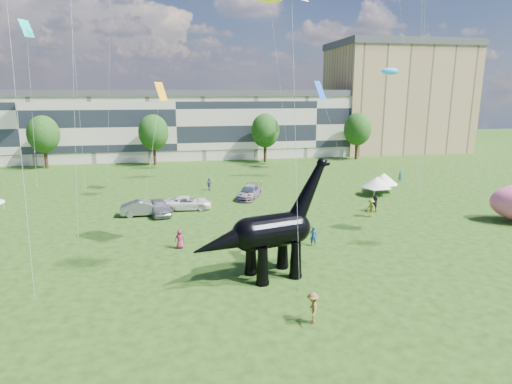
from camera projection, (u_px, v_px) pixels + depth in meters
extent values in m
plane|color=#16330C|center=(310.00, 294.00, 27.47)|extent=(220.00, 220.00, 0.00)
cube|color=beige|center=(176.00, 127.00, 84.04)|extent=(78.00, 11.00, 12.00)
cube|color=tan|center=(396.00, 100.00, 94.29)|extent=(28.00, 18.00, 22.00)
cylinder|color=#382314|center=(46.00, 159.00, 72.53)|extent=(0.56, 0.56, 3.20)
ellipsoid|color=#14380F|center=(43.00, 131.00, 71.45)|extent=(5.20, 5.20, 6.24)
cylinder|color=#382314|center=(155.00, 156.00, 75.72)|extent=(0.56, 0.56, 3.20)
ellipsoid|color=#14380F|center=(153.00, 129.00, 74.65)|extent=(5.20, 5.20, 6.24)
cylinder|color=#382314|center=(265.00, 153.00, 79.27)|extent=(0.56, 0.56, 3.20)
ellipsoid|color=#14380F|center=(265.00, 128.00, 78.19)|extent=(5.20, 5.20, 6.24)
cylinder|color=#382314|center=(356.00, 151.00, 82.46)|extent=(0.56, 0.56, 3.20)
ellipsoid|color=#14380F|center=(358.00, 126.00, 81.39)|extent=(5.20, 5.20, 6.24)
cone|color=black|center=(263.00, 266.00, 28.60)|extent=(1.09, 1.09, 2.57)
sphere|color=black|center=(263.00, 282.00, 28.86)|extent=(0.94, 0.94, 0.94)
cone|color=black|center=(251.00, 257.00, 30.26)|extent=(1.09, 1.09, 2.57)
sphere|color=black|center=(251.00, 272.00, 30.51)|extent=(0.94, 0.94, 0.94)
cone|color=black|center=(296.00, 260.00, 29.67)|extent=(1.09, 1.09, 2.57)
sphere|color=black|center=(295.00, 275.00, 29.93)|extent=(0.94, 0.94, 0.94)
cone|color=black|center=(283.00, 251.00, 31.33)|extent=(1.09, 1.09, 2.57)
sphere|color=black|center=(282.00, 266.00, 31.59)|extent=(0.94, 0.94, 0.94)
cylinder|color=black|center=(272.00, 231.00, 29.46)|extent=(4.07, 3.16, 2.31)
sphere|color=black|center=(249.00, 234.00, 28.71)|extent=(2.31, 2.31, 2.31)
sphere|color=black|center=(295.00, 227.00, 30.21)|extent=(2.23, 2.23, 2.23)
cone|color=black|center=(308.00, 192.00, 30.09)|extent=(3.45, 2.07, 4.54)
sphere|color=black|center=(322.00, 163.00, 30.08)|extent=(0.72, 0.72, 0.72)
cylinder|color=black|center=(325.00, 163.00, 30.19)|extent=(0.68, 0.52, 0.38)
cone|color=black|center=(224.00, 242.00, 28.03)|extent=(4.84, 2.91, 2.52)
imported|color=#A6A5A9|center=(159.00, 207.00, 45.15)|extent=(2.89, 5.07, 1.62)
imported|color=slate|center=(145.00, 208.00, 44.87)|extent=(4.86, 1.76, 1.59)
imported|color=white|center=(188.00, 203.00, 47.22)|extent=(5.44, 2.77, 1.47)
imported|color=#595960|center=(249.00, 192.00, 52.09)|extent=(4.14, 5.60, 1.51)
cube|color=silver|center=(376.00, 188.00, 53.59)|extent=(3.18, 3.18, 0.11)
cone|color=silver|center=(377.00, 182.00, 53.43)|extent=(4.03, 4.03, 1.36)
cylinder|color=#999999|center=(374.00, 194.00, 52.10)|extent=(0.05, 0.05, 1.00)
cylinder|color=#999999|center=(391.00, 193.00, 53.01)|extent=(0.05, 0.05, 1.00)
cylinder|color=#999999|center=(362.00, 190.00, 54.40)|extent=(0.05, 0.05, 1.00)
cylinder|color=#999999|center=(378.00, 189.00, 55.31)|extent=(0.05, 0.05, 1.00)
cube|color=white|center=(383.00, 184.00, 55.55)|extent=(3.47, 3.47, 0.11)
cone|color=white|center=(384.00, 178.00, 55.38)|extent=(4.39, 4.39, 1.40)
cylinder|color=#999999|center=(375.00, 190.00, 54.51)|extent=(0.06, 0.06, 1.03)
cylinder|color=#999999|center=(396.00, 190.00, 54.28)|extent=(0.06, 0.06, 1.03)
cylinder|color=#999999|center=(371.00, 185.00, 57.06)|extent=(0.06, 0.06, 1.03)
cylinder|color=#999999|center=(391.00, 186.00, 56.82)|extent=(0.06, 0.06, 1.03)
cylinder|color=#999999|center=(4.00, 205.00, 47.27)|extent=(0.06, 0.06, 1.02)
imported|color=olive|center=(371.00, 208.00, 44.37)|extent=(1.05, 1.38, 1.88)
imported|color=#45306C|center=(209.00, 184.00, 56.32)|extent=(0.93, 0.98, 1.63)
imported|color=#2C6E69|center=(400.00, 176.00, 61.72)|extent=(0.69, 0.69, 1.61)
imported|color=brown|center=(313.00, 308.00, 23.84)|extent=(0.93, 1.30, 1.83)
imported|color=black|center=(375.00, 203.00, 46.32)|extent=(0.98, 1.77, 1.82)
imported|color=#8D2348|center=(180.00, 239.00, 35.37)|extent=(0.88, 0.65, 1.63)
imported|color=navy|center=(313.00, 236.00, 36.01)|extent=(0.73, 0.63, 1.69)
plane|color=#F99E0D|center=(161.00, 92.00, 50.93)|extent=(1.80, 2.35, 2.20)
ellipsoid|color=#1699EC|center=(390.00, 71.00, 71.69)|extent=(3.11, 3.09, 1.18)
plane|color=#0DD1CB|center=(26.00, 28.00, 60.24)|extent=(2.06, 2.76, 2.42)
plane|color=blue|center=(320.00, 91.00, 70.48)|extent=(3.19, 3.38, 3.09)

